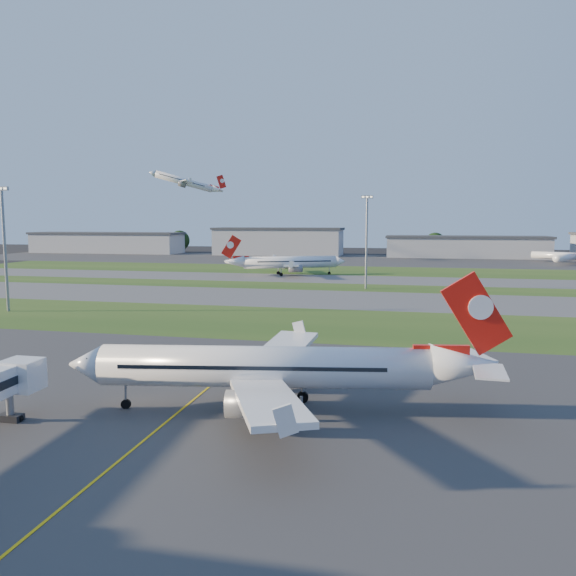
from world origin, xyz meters
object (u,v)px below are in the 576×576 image
(airliner_parked, at_px, (268,368))
(mini_jet_near, at_px, (569,257))
(light_mast_centre, at_px, (367,236))
(light_mast_west, at_px, (4,241))
(airliner_taxiing, at_px, (289,263))
(mini_jet_far, at_px, (563,255))

(airliner_parked, relative_size, mini_jet_near, 1.63)
(light_mast_centre, bearing_deg, mini_jet_near, 53.48)
(mini_jet_near, xyz_separation_m, light_mast_west, (-149.14, -162.87, 11.53))
(mini_jet_near, bearing_deg, airliner_parked, -166.23)
(airliner_taxiing, relative_size, mini_jet_near, 1.55)
(light_mast_centre, bearing_deg, light_mast_west, -141.34)
(mini_jet_far, height_order, light_mast_west, light_mast_west)
(mini_jet_near, relative_size, light_mast_centre, 0.95)
(light_mast_west, bearing_deg, light_mast_centre, 38.66)
(airliner_taxiing, xyz_separation_m, mini_jet_near, (108.47, 72.65, -1.14))
(airliner_parked, height_order, light_mast_west, light_mast_west)
(airliner_taxiing, height_order, light_mast_centre, light_mast_centre)
(mini_jet_far, bearing_deg, airliner_parked, -86.45)
(light_mast_west, height_order, light_mast_centre, same)
(mini_jet_far, xyz_separation_m, light_mast_centre, (-79.58, -118.38, 11.53))
(airliner_parked, xyz_separation_m, airliner_taxiing, (-27.86, 138.73, 0.03))
(light_mast_centre, bearing_deg, airliner_parked, -90.80)
(airliner_taxiing, xyz_separation_m, mini_jet_far, (108.91, 84.16, -1.14))
(airliner_parked, distance_m, airliner_taxiing, 141.50)
(airliner_taxiing, height_order, light_mast_west, light_mast_west)
(mini_jet_near, bearing_deg, airliner_taxiing, 158.46)
(airliner_taxiing, height_order, mini_jet_near, airliner_taxiing)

